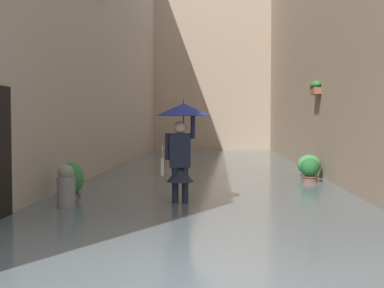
% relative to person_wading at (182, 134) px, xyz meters
% --- Properties ---
extents(ground_plane, '(60.00, 60.00, 0.00)m').
position_rel_person_wading_xyz_m(ground_plane, '(-0.37, -6.67, -1.43)').
color(ground_plane, slate).
extents(flood_water, '(6.89, 28.53, 0.18)m').
position_rel_person_wading_xyz_m(flood_water, '(-0.37, -6.67, -1.34)').
color(flood_water, '#515B60').
rests_on(flood_water, ground_plane).
extents(building_facade_left, '(2.04, 26.53, 9.19)m').
position_rel_person_wading_xyz_m(building_facade_left, '(-4.31, -6.66, 3.16)').
color(building_facade_left, gray).
rests_on(building_facade_left, ground_plane).
extents(building_facade_right, '(2.04, 26.53, 10.00)m').
position_rel_person_wading_xyz_m(building_facade_right, '(3.57, -6.66, 3.57)').
color(building_facade_right, '#A89989').
rests_on(building_facade_right, ground_plane).
extents(building_facade_far, '(9.69, 1.80, 8.26)m').
position_rel_person_wading_xyz_m(building_facade_far, '(-0.37, -18.83, 2.70)').
color(building_facade_far, tan).
rests_on(building_facade_far, ground_plane).
extents(person_wading, '(1.00, 1.00, 2.05)m').
position_rel_person_wading_xyz_m(person_wading, '(0.00, 0.00, 0.00)').
color(person_wading, '#2D2319').
rests_on(person_wading, ground_plane).
extents(potted_plant_mid_right, '(0.43, 0.43, 0.88)m').
position_rel_person_wading_xyz_m(potted_plant_mid_right, '(2.16, -0.53, -0.94)').
color(potted_plant_mid_right, '#66605B').
rests_on(potted_plant_mid_right, ground_plane).
extents(potted_plant_mid_left, '(0.61, 0.61, 0.78)m').
position_rel_person_wading_xyz_m(potted_plant_mid_left, '(-3.05, -4.36, -0.99)').
color(potted_plant_mid_left, '#66605B').
rests_on(potted_plant_mid_left, ground_plane).
extents(potted_plant_far_left, '(0.45, 0.45, 0.77)m').
position_rel_person_wading_xyz_m(potted_plant_far_left, '(-2.90, -3.39, -1.01)').
color(potted_plant_far_left, brown).
rests_on(potted_plant_far_left, ground_plane).
extents(mooring_bollard, '(0.32, 0.32, 0.91)m').
position_rel_person_wading_xyz_m(mooring_bollard, '(1.98, 0.49, -0.98)').
color(mooring_bollard, gray).
rests_on(mooring_bollard, ground_plane).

